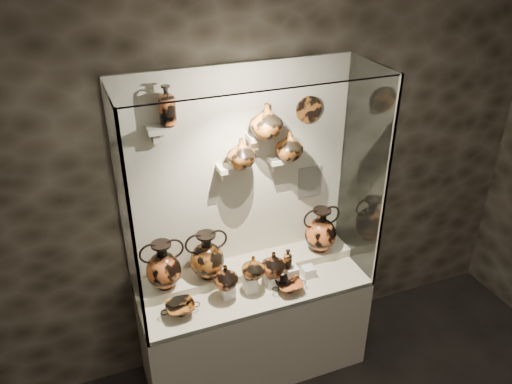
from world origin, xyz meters
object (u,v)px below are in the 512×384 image
(amphora_mid, at_px, (207,255))
(ovoid_vase_b, at_px, (266,120))
(jug_b, at_px, (253,267))
(ovoid_vase_c, at_px, (289,145))
(kylix_left, at_px, (180,308))
(lekythos_tall, at_px, (167,104))
(amphora_right, at_px, (321,230))
(jug_c, at_px, (273,263))
(jug_a, at_px, (225,277))
(amphora_left, at_px, (163,265))
(ovoid_vase_a, at_px, (241,153))
(lekythos_small, at_px, (288,258))
(kylix_right, at_px, (289,285))

(amphora_mid, bearing_deg, ovoid_vase_b, 19.09)
(amphora_mid, bearing_deg, jug_b, -21.50)
(ovoid_vase_c, bearing_deg, kylix_left, -148.95)
(lekythos_tall, bearing_deg, amphora_right, -12.66)
(jug_c, xyz_separation_m, kylix_left, (-0.72, -0.07, -0.13))
(jug_a, distance_m, kylix_left, 0.37)
(ovoid_vase_c, bearing_deg, lekythos_tall, -169.61)
(jug_a, bearing_deg, jug_c, 19.30)
(amphora_mid, height_order, jug_a, amphora_mid)
(jug_b, bearing_deg, ovoid_vase_c, 51.68)
(amphora_left, xyz_separation_m, ovoid_vase_a, (0.61, 0.05, 0.74))
(amphora_mid, height_order, lekythos_tall, lekythos_tall)
(amphora_right, distance_m, ovoid_vase_c, 0.78)
(amphora_left, height_order, amphora_right, amphora_left)
(jug_a, xyz_separation_m, ovoid_vase_b, (0.40, 0.24, 1.01))
(amphora_left, distance_m, amphora_right, 1.24)
(jug_c, height_order, lekythos_small, lekythos_small)
(jug_a, bearing_deg, ovoid_vase_b, 46.08)
(jug_c, relative_size, lekythos_tall, 0.66)
(lekythos_small, height_order, ovoid_vase_c, ovoid_vase_c)
(amphora_left, height_order, jug_a, amphora_left)
(jug_b, height_order, jug_c, jug_b)
(amphora_right, relative_size, lekythos_tall, 1.29)
(kylix_left, relative_size, kylix_right, 1.04)
(amphora_right, bearing_deg, lekythos_small, -171.26)
(amphora_mid, relative_size, ovoid_vase_a, 1.78)
(amphora_left, bearing_deg, jug_a, -17.58)
(lekythos_tall, bearing_deg, kylix_left, -114.07)
(jug_c, relative_size, kylix_left, 0.73)
(jug_c, relative_size, ovoid_vase_a, 0.90)
(jug_a, height_order, kylix_left, jug_a)
(jug_c, distance_m, kylix_left, 0.73)
(amphora_left, bearing_deg, lekythos_small, -1.63)
(jug_c, xyz_separation_m, lekythos_small, (0.11, -0.01, 0.02))
(jug_a, relative_size, lekythos_tall, 0.65)
(kylix_left, height_order, kylix_right, kylix_left)
(jug_a, bearing_deg, amphora_left, 166.84)
(amphora_right, bearing_deg, ovoid_vase_b, 157.32)
(amphora_left, bearing_deg, amphora_right, 10.35)
(ovoid_vase_a, bearing_deg, ovoid_vase_c, -3.98)
(amphora_left, height_order, jug_b, amphora_left)
(jug_a, relative_size, ovoid_vase_c, 0.91)
(kylix_left, xyz_separation_m, ovoid_vase_b, (0.74, 0.28, 1.15))
(kylix_left, bearing_deg, jug_a, 7.28)
(ovoid_vase_c, bearing_deg, amphora_left, -163.77)
(kylix_right, distance_m, ovoid_vase_c, 1.01)
(amphora_right, relative_size, jug_c, 1.96)
(amphora_mid, relative_size, kylix_right, 1.49)
(lekythos_small, relative_size, lekythos_tall, 0.62)
(amphora_left, xyz_separation_m, lekythos_tall, (0.15, 0.09, 1.13))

